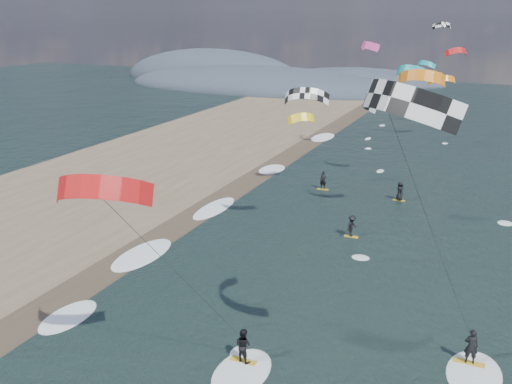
% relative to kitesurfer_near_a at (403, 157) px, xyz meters
% --- Properties ---
extents(wet_sand_strip, '(3.00, 240.00, 0.00)m').
position_rel_kitesurfer_near_a_xyz_m(wet_sand_strip, '(-20.05, 4.40, -11.49)').
color(wet_sand_strip, '#382D23').
rests_on(wet_sand_strip, ground).
extents(coastal_hills, '(80.00, 41.00, 15.00)m').
position_rel_kitesurfer_near_a_xyz_m(coastal_hills, '(-52.89, 102.27, -11.49)').
color(coastal_hills, '#3D4756').
rests_on(coastal_hills, ground).
extents(kitesurfer_near_a, '(7.99, 9.57, 14.97)m').
position_rel_kitesurfer_near_a_xyz_m(kitesurfer_near_a, '(0.00, 0.00, 0.00)').
color(kitesurfer_near_a, gold).
rests_on(kitesurfer_near_a, ground).
extents(kitesurfer_near_b, '(7.22, 8.71, 11.72)m').
position_rel_kitesurfer_near_a_xyz_m(kitesurfer_near_b, '(-9.53, -3.75, -4.04)').
color(kitesurfer_near_b, gold).
rests_on(kitesurfer_near_b, ground).
extents(far_kitesurfers, '(8.56, 11.62, 1.86)m').
position_rel_kitesurfer_near_a_xyz_m(far_kitesurfers, '(-7.10, 24.61, -10.59)').
color(far_kitesurfers, gold).
rests_on(far_kitesurfers, ground).
extents(bg_kite_field, '(14.38, 67.63, 8.40)m').
position_rel_kitesurfer_near_a_xyz_m(bg_kite_field, '(-7.50, 48.38, -0.68)').
color(bg_kite_field, teal).
rests_on(bg_kite_field, ground).
extents(shoreline_surf, '(2.40, 79.40, 0.11)m').
position_rel_kitesurfer_near_a_xyz_m(shoreline_surf, '(-18.85, 9.15, -11.49)').
color(shoreline_surf, white).
rests_on(shoreline_surf, ground).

